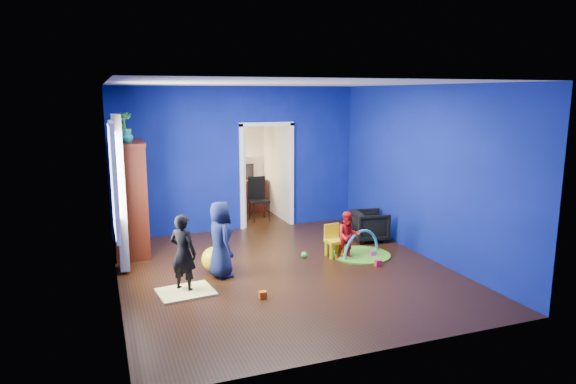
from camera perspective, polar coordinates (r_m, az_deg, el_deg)
name	(u,v)px	position (r m, az deg, el deg)	size (l,w,h in m)	color
floor	(285,271)	(8.18, -0.29, -8.78)	(5.00, 5.50, 0.01)	black
ceiling	(285,83)	(7.70, -0.31, 11.98)	(5.00, 5.50, 0.01)	white
wall_back	(238,159)	(10.41, -5.55, 3.65)	(5.00, 0.02, 2.90)	navy
wall_front	(377,222)	(5.37, 9.91, -3.34)	(5.00, 0.02, 2.90)	navy
wall_left	(112,191)	(7.35, -18.93, 0.07)	(0.02, 5.50, 2.90)	navy
wall_right	(424,172)	(8.97, 14.87, 2.18)	(0.02, 5.50, 2.90)	navy
alcove	(254,162)	(11.43, -3.76, 3.32)	(1.00, 1.75, 2.50)	silver
armchair	(369,226)	(9.87, 9.04, -3.71)	(0.61, 0.63, 0.57)	black
child_black	(183,253)	(7.38, -11.57, -6.65)	(0.41, 0.27, 1.11)	black
child_navy	(220,239)	(7.85, -7.53, -5.24)	(0.57, 0.37, 1.17)	#10173B
toddler_red	(348,236)	(8.69, 6.68, -4.83)	(0.40, 0.31, 0.82)	red
vase	(126,136)	(8.81, -17.57, 6.00)	(0.23, 0.23, 0.24)	#0D5F6A
potted_plant	(124,126)	(9.32, -17.80, 6.98)	(0.27, 0.27, 0.48)	green
tv_armoire	(129,198)	(9.26, -17.29, -0.65)	(0.58, 1.14, 1.96)	#43120B
crt_tv	(131,196)	(9.25, -17.06, -0.39)	(0.46, 0.70, 0.54)	silver
yellow_blanket	(186,292)	(7.47, -11.29, -10.84)	(0.75, 0.60, 0.03)	#F2E07A
hopper_ball	(214,259)	(8.19, -8.20, -7.41)	(0.40, 0.40, 0.40)	yellow
kid_chair	(335,242)	(8.84, 5.19, -5.60)	(0.28, 0.28, 0.50)	yellow
play_mat	(361,255)	(9.01, 8.14, -6.93)	(1.00, 1.00, 0.03)	#3D9221
toy_arch	(361,254)	(9.01, 8.14, -6.89)	(0.89, 0.89, 0.05)	#3F8CD8
window_left	(112,180)	(7.67, -18.95, 1.27)	(0.03, 0.95, 1.55)	white
curtain	(120,193)	(8.27, -18.15, -0.13)	(0.14, 0.42, 2.40)	slate
doorway	(267,177)	(10.63, -2.38, 1.67)	(1.16, 0.10, 2.10)	white
study_desk	(247,196)	(12.17, -4.57, -0.40)	(0.88, 0.44, 0.75)	#3D140A
desk_monitor	(245,171)	(12.19, -4.77, 2.36)	(0.40, 0.05, 0.32)	black
desk_lamp	(234,173)	(12.06, -5.97, 2.15)	(0.14, 0.14, 0.14)	#FFD88C
folding_chair	(259,200)	(11.26, -3.23, -0.87)	(0.40, 0.40, 0.92)	black
book_shelf	(245,125)	(12.07, -4.84, 7.38)	(0.88, 0.24, 0.04)	white
toy_0	(378,263)	(8.52, 9.97, -7.78)	(0.10, 0.08, 0.10)	#DF2541
toy_1	(368,236)	(10.01, 8.83, -4.87)	(0.11, 0.11, 0.11)	blue
toy_2	(263,295)	(7.15, -2.81, -11.35)	(0.10, 0.08, 0.10)	#F75E0D
toy_3	(304,255)	(8.80, 1.80, -6.97)	(0.11, 0.11, 0.11)	green
toy_4	(373,254)	(8.98, 9.39, -6.79)	(0.10, 0.08, 0.10)	#D04EAB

